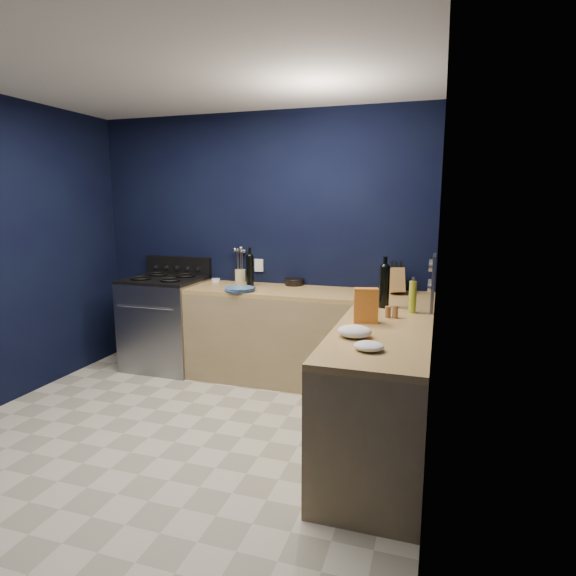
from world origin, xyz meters
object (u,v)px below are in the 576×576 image
at_px(gas_range, 166,324).
at_px(crouton_bag, 366,306).
at_px(utensil_crock, 240,276).
at_px(knife_block, 396,281).
at_px(plate_stack, 240,289).

xyz_separation_m(gas_range, crouton_bag, (2.23, -1.01, 0.56)).
relative_size(utensil_crock, knife_block, 0.61).
bearing_deg(plate_stack, utensil_crock, 112.70).
distance_m(gas_range, knife_block, 2.40).
relative_size(utensil_crock, crouton_bag, 0.56).
bearing_deg(knife_block, gas_range, 165.53).
distance_m(utensil_crock, crouton_bag, 1.97).
distance_m(knife_block, crouton_bag, 1.17).
height_order(gas_range, utensil_crock, utensil_crock).
bearing_deg(plate_stack, gas_range, 168.76).
relative_size(plate_stack, utensil_crock, 2.05).
relative_size(gas_range, crouton_bag, 3.80).
xyz_separation_m(plate_stack, knife_block, (1.40, 0.34, 0.09)).
bearing_deg(utensil_crock, knife_block, -4.25).
height_order(gas_range, plate_stack, plate_stack).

